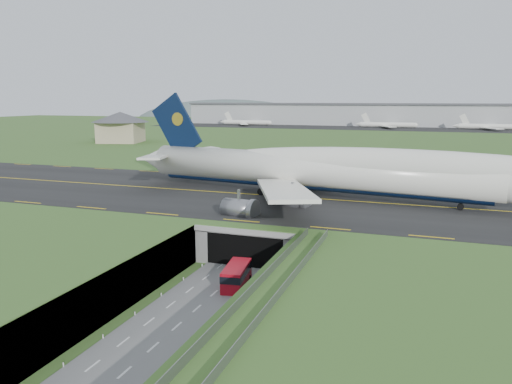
% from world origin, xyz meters
% --- Properties ---
extents(ground, '(900.00, 900.00, 0.00)m').
position_xyz_m(ground, '(0.00, 0.00, 0.00)').
color(ground, '#3C6026').
rests_on(ground, ground).
extents(airfield_deck, '(800.00, 800.00, 6.00)m').
position_xyz_m(airfield_deck, '(0.00, 0.00, 3.00)').
color(airfield_deck, gray).
rests_on(airfield_deck, ground).
extents(trench_road, '(12.00, 75.00, 0.20)m').
position_xyz_m(trench_road, '(0.00, -7.50, 0.10)').
color(trench_road, slate).
rests_on(trench_road, ground).
extents(taxiway, '(800.00, 44.00, 0.18)m').
position_xyz_m(taxiway, '(0.00, 33.00, 6.09)').
color(taxiway, black).
rests_on(taxiway, airfield_deck).
extents(tunnel_portal, '(17.00, 22.30, 6.00)m').
position_xyz_m(tunnel_portal, '(0.00, 16.71, 3.33)').
color(tunnel_portal, gray).
rests_on(tunnel_portal, ground).
extents(guideway, '(3.00, 53.00, 7.05)m').
position_xyz_m(guideway, '(11.00, -19.11, 5.32)').
color(guideway, '#A8A8A3').
rests_on(guideway, ground).
extents(jumbo_jet, '(98.35, 62.14, 20.75)m').
position_xyz_m(jumbo_jet, '(10.04, 34.32, 11.59)').
color(jumbo_jet, white).
rests_on(jumbo_jet, ground).
extents(shuttle_tram, '(3.75, 7.56, 2.96)m').
position_xyz_m(shuttle_tram, '(1.77, 0.42, 1.63)').
color(shuttle_tram, '#A80B18').
rests_on(shuttle_tram, ground).
extents(service_building, '(29.68, 29.68, 13.25)m').
position_xyz_m(service_building, '(-102.13, 126.64, 13.85)').
color(service_building, tan).
rests_on(service_building, ground).
extents(cargo_terminal, '(320.00, 67.00, 15.60)m').
position_xyz_m(cargo_terminal, '(-0.14, 299.41, 13.96)').
color(cargo_terminal, '#B2B2B2').
rests_on(cargo_terminal, ground).
extents(distant_hills, '(700.00, 91.00, 60.00)m').
position_xyz_m(distant_hills, '(64.38, 430.00, -4.00)').
color(distant_hills, '#526260').
rests_on(distant_hills, ground).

